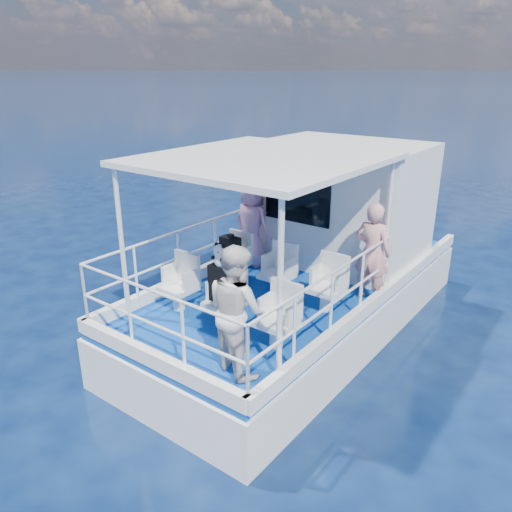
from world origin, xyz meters
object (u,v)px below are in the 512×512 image
at_px(passenger_port_fwd, 252,224).
at_px(passenger_stbd_aft, 236,310).
at_px(backpack_center, 222,284).
at_px(panda, 220,255).

relative_size(passenger_port_fwd, passenger_stbd_aft, 0.99).
relative_size(passenger_stbd_aft, backpack_center, 3.00).
bearing_deg(backpack_center, passenger_port_fwd, 117.67).
xyz_separation_m(passenger_stbd_aft, panda, (-0.84, 0.69, 0.28)).
distance_m(passenger_port_fwd, passenger_stbd_aft, 3.45).
distance_m(passenger_port_fwd, backpack_center, 2.40).
distance_m(backpack_center, panda, 0.43).
xyz_separation_m(backpack_center, panda, (0.01, -0.03, 0.43)).
bearing_deg(passenger_port_fwd, passenger_stbd_aft, 128.67).
bearing_deg(passenger_stbd_aft, backpack_center, -22.04).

